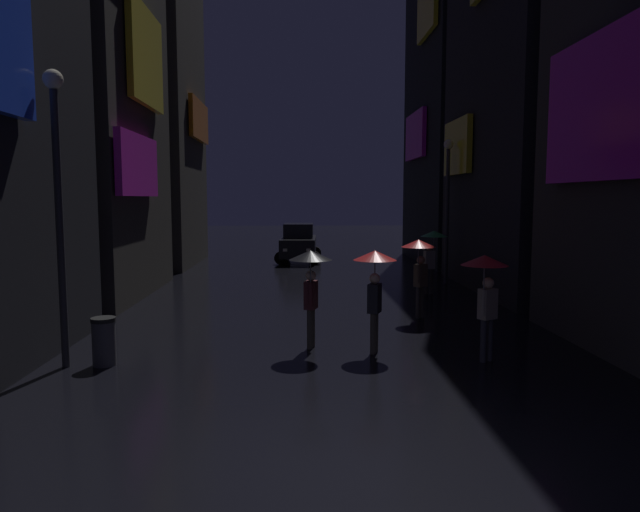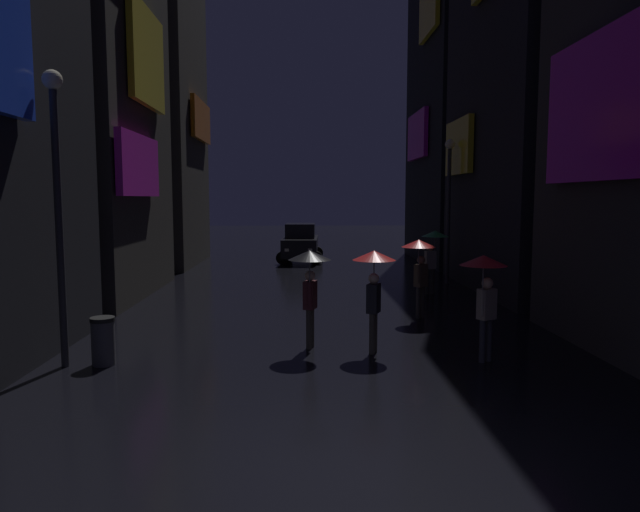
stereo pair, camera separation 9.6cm
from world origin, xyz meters
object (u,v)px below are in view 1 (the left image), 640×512
pedestrian_foreground_right_red (375,272)px  streetlamp_left_near (58,184)px  car_distant (299,243)px  streetlamp_right_far (447,194)px  trash_bin (104,341)px  pedestrian_midstreet_centre_black (311,271)px  pedestrian_midstreet_left_green (433,244)px  pedestrian_far_right_red (419,256)px  pedestrian_near_crossing_red (485,278)px

pedestrian_foreground_right_red → streetlamp_left_near: (-6.02, -0.87, 1.79)m
car_distant → pedestrian_foreground_right_red: bearing=-84.9°
streetlamp_right_far → trash_bin: 14.12m
pedestrian_midstreet_centre_black → trash_bin: (-3.99, -1.00, -1.20)m
pedestrian_midstreet_left_green → streetlamp_left_near: size_ratio=0.38×
streetlamp_right_far → trash_bin: size_ratio=5.76×
pedestrian_midstreet_left_green → pedestrian_midstreet_centre_black: 8.11m
streetlamp_right_far → streetlamp_left_near: streetlamp_left_near is taller
streetlamp_right_far → pedestrian_midstreet_centre_black: bearing=-119.9°
pedestrian_midstreet_centre_black → car_distant: 16.89m
pedestrian_far_right_red → streetlamp_left_near: streetlamp_left_near is taller
pedestrian_foreground_right_red → trash_bin: (-5.32, -0.79, -1.20)m
pedestrian_midstreet_centre_black → pedestrian_foreground_right_red: bearing=-8.9°
pedestrian_foreground_right_red → streetlamp_right_far: bearing=67.1°
pedestrian_midstreet_centre_black → car_distant: (-0.21, 16.87, -0.74)m
pedestrian_midstreet_centre_black → streetlamp_right_far: size_ratio=0.40×
pedestrian_midstreet_centre_black → streetlamp_left_near: size_ratio=0.38×
pedestrian_midstreet_left_green → streetlamp_left_near: bearing=-138.1°
car_distant → streetlamp_right_far: bearing=-54.2°
streetlamp_right_far → pedestrian_near_crossing_red: bearing=-100.8°
pedestrian_midstreet_centre_black → pedestrian_near_crossing_red: bearing=-18.6°
pedestrian_midstreet_left_green → pedestrian_near_crossing_red: 8.10m
pedestrian_near_crossing_red → streetlamp_left_near: bearing=179.7°
pedestrian_near_crossing_red → pedestrian_midstreet_centre_black: same height
pedestrian_near_crossing_red → trash_bin: (-7.33, 0.13, -1.20)m
pedestrian_near_crossing_red → streetlamp_right_far: size_ratio=0.40×
pedestrian_midstreet_left_green → trash_bin: bearing=-136.1°
pedestrian_far_right_red → pedestrian_midstreet_centre_black: same height
pedestrian_near_crossing_red → trash_bin: size_ratio=2.28×
pedestrian_near_crossing_red → pedestrian_foreground_right_red: bearing=155.5°
pedestrian_foreground_right_red → pedestrian_midstreet_centre_black: 1.34m
pedestrian_near_crossing_red → streetlamp_left_near: 8.23m
trash_bin → pedestrian_midstreet_left_green: bearing=43.9°
pedestrian_foreground_right_red → streetlamp_right_far: 10.38m
pedestrian_midstreet_centre_black → car_distant: bearing=90.7°
trash_bin → car_distant: bearing=78.0°
pedestrian_foreground_right_red → pedestrian_midstreet_centre_black: size_ratio=1.00×
pedestrian_midstreet_left_green → car_distant: pedestrian_midstreet_left_green is taller
pedestrian_foreground_right_red → pedestrian_near_crossing_red: (2.02, -0.92, 0.00)m
pedestrian_near_crossing_red → pedestrian_midstreet_centre_black: 3.52m
pedestrian_near_crossing_red → car_distant: size_ratio=0.50×
streetlamp_right_far → trash_bin: (-9.30, -10.22, -2.89)m
car_distant → streetlamp_right_far: size_ratio=0.79×
streetlamp_right_far → trash_bin: streetlamp_right_far is taller
pedestrian_far_right_red → trash_bin: (-6.93, -3.98, -1.20)m
pedestrian_far_right_red → streetlamp_left_near: size_ratio=0.38×
pedestrian_far_right_red → pedestrian_midstreet_centre_black: bearing=-134.5°
car_distant → pedestrian_midstreet_left_green: bearing=-65.9°
streetlamp_left_near → pedestrian_far_right_red: bearing=28.0°
pedestrian_foreground_right_red → car_distant: size_ratio=0.50×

